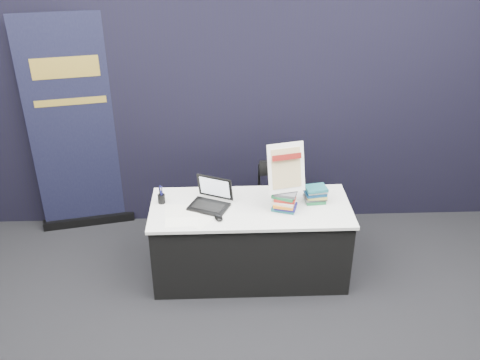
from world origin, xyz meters
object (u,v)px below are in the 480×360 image
Objects in this scene: book_stack_short at (316,194)px; info_sign at (286,168)px; pullup_banner at (77,140)px; display_table at (250,241)px; stacking_chair at (280,204)px; book_stack_tall at (285,201)px; laptop at (209,199)px.

book_stack_short is 0.45m from info_sign.
display_table is at bearing -40.08° from pullup_banner.
book_stack_short is 0.55m from stacking_chair.
display_table is 7.87× the size of book_stack_tall.
laptop is 0.84m from stacking_chair.
pullup_banner is at bearing 169.89° from laptop.
info_sign reaches higher than display_table.
info_sign is at bearing -161.92° from book_stack_short.
stacking_chair is (0.69, 0.38, -0.30)m from laptop.
book_stack_tall is 0.51× the size of info_sign.
stacking_chair reaches higher than book_stack_short.
book_stack_short is at bearing 4.94° from info_sign.
stacking_chair is (0.02, 0.45, -0.63)m from info_sign.
book_stack_tall is at bearing 15.36° from laptop.
pullup_banner reaches higher than stacking_chair.
pullup_banner is (-2.02, 1.01, 0.17)m from book_stack_tall.
pullup_banner reaches higher than display_table.
book_stack_short is at bearing 5.85° from display_table.
display_table is 0.75m from book_stack_short.
book_stack_tall is 0.10× the size of pullup_banner.
display_table is 0.79× the size of pullup_banner.
laptop is at bearing 171.33° from book_stack_tall.
book_stack_short reaches higher than display_table.
stacking_chair is at bearing -25.90° from pullup_banner.
book_stack_tall reaches higher than stacking_chair.
display_table is 0.83m from info_sign.
stacking_chair is (2.03, -0.53, -0.50)m from pullup_banner.
display_table is 4.04× the size of info_sign.
info_sign reaches higher than stacking_chair.
book_stack_short is (0.30, 0.13, -0.01)m from book_stack_tall.
pullup_banner is at bearing 140.89° from info_sign.
info_sign reaches higher than laptop.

